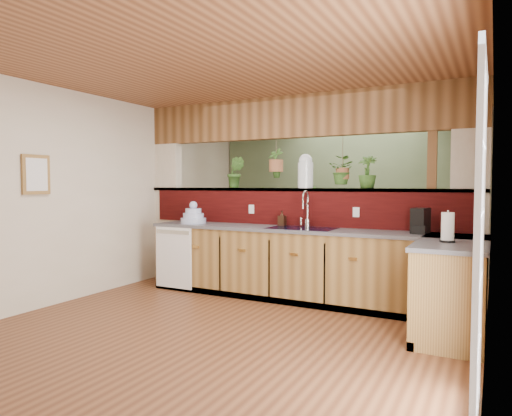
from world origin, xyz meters
The scene contains 28 objects.
ground centered at (0.00, 0.00, 0.00)m, with size 4.60×7.00×0.01m, color brown.
ceiling centered at (0.00, 0.00, 2.60)m, with size 4.60×7.00×0.01m, color brown.
wall_back centered at (0.00, 3.50, 1.30)m, with size 4.60×0.02×2.60m, color beige.
wall_left centered at (-2.30, 0.00, 1.30)m, with size 0.02×7.00×2.60m, color beige.
wall_right centered at (2.30, 0.00, 1.30)m, with size 0.02×7.00×2.60m, color beige.
pass_through_partition centered at (0.03, 1.35, 1.19)m, with size 4.60×0.21×2.60m.
pass_through_ledge centered at (0.00, 1.35, 1.37)m, with size 4.60×0.21×0.04m, color brown.
header_beam centered at (0.00, 1.35, 2.33)m, with size 4.60×0.15×0.55m, color brown.
sage_backwall centered at (0.00, 3.48, 1.30)m, with size 4.55×0.02×2.55m, color #5E734E.
countertop centered at (0.84, 0.87, 0.45)m, with size 4.14×1.52×0.90m.
dishwasher centered at (-1.48, 0.66, 0.46)m, with size 0.58×0.03×0.82m.
navy_sink centered at (0.25, 0.98, 0.82)m, with size 0.82×0.50×0.18m.
french_door centered at (2.27, -1.30, 1.05)m, with size 0.06×1.02×2.16m, color white.
framed_print centered at (-2.27, -0.80, 1.55)m, with size 0.04×0.35×0.45m.
faucet centered at (0.24, 1.13, 1.15)m, with size 0.20×0.20×0.47m.
dish_stack centered at (-1.33, 0.92, 1.00)m, with size 0.35×0.35×0.31m.
soap_dispenser centered at (-0.09, 1.15, 1.00)m, with size 0.09×0.09×0.20m, color #331E12.
coffee_maker centered at (1.63, 1.02, 1.03)m, with size 0.15×0.25×0.28m.
paper_towel centered at (1.96, 0.35, 1.04)m, with size 0.14×0.14×0.30m.
glass_jar centered at (0.15, 1.35, 1.61)m, with size 0.20×0.20×0.44m.
ledge_plant_left centered at (-0.91, 1.35, 1.61)m, with size 0.24×0.19×0.43m, color #2E541D.
ledge_plant_right centered at (0.96, 1.35, 1.59)m, with size 0.22×0.22×0.40m, color #2E541D.
hanging_plant_a centered at (-0.27, 1.35, 1.85)m, with size 0.24×0.20×0.53m.
hanging_plant_b centered at (0.64, 1.35, 1.77)m, with size 0.37×0.33×0.55m.
shelving_console centered at (-0.89, 3.25, 0.50)m, with size 1.35×0.36×0.90m, color black.
shelf_plant_a centered at (-1.48, 3.25, 1.17)m, with size 0.23×0.16×0.44m, color #2E541D.
shelf_plant_b centered at (-0.48, 3.25, 1.18)m, with size 0.26×0.26×0.46m, color #2E541D.
floor_plant centered at (0.82, 2.13, 0.40)m, with size 0.72×0.62×0.80m, color #2E541D.
Camera 1 is at (2.34, -4.23, 1.44)m, focal length 32.00 mm.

